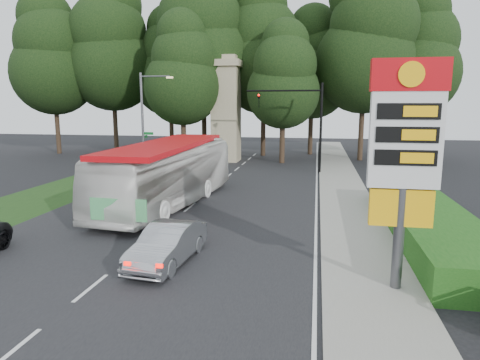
% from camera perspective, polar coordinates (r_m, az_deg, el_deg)
% --- Properties ---
extents(ground, '(120.00, 120.00, 0.00)m').
position_cam_1_polar(ground, '(13.94, -20.29, -14.25)').
color(ground, black).
rests_on(ground, ground).
extents(road_surface, '(14.00, 80.00, 0.02)m').
position_cam_1_polar(road_surface, '(24.46, -6.02, -3.10)').
color(road_surface, black).
rests_on(road_surface, ground).
extents(sidewalk_right, '(3.00, 80.00, 0.12)m').
position_cam_1_polar(sidewalk_right, '(23.58, 14.28, -3.75)').
color(sidewalk_right, gray).
rests_on(sidewalk_right, ground).
extents(grass_verge_left, '(5.00, 50.00, 0.02)m').
position_cam_1_polar(grass_verge_left, '(33.56, -18.86, 0.04)').
color(grass_verge_left, '#193814').
rests_on(grass_verge_left, ground).
extents(hedge, '(3.00, 14.00, 1.20)m').
position_cam_1_polar(hedge, '(20.08, 23.73, -5.15)').
color(hedge, '#1A4E15').
rests_on(hedge, ground).
extents(gas_station_pylon, '(2.10, 0.45, 6.85)m').
position_cam_1_polar(gas_station_pylon, '(13.13, 21.15, 4.39)').
color(gas_station_pylon, '#59595E').
rests_on(gas_station_pylon, ground).
extents(traffic_signal_mast, '(6.10, 0.35, 7.20)m').
position_cam_1_polar(traffic_signal_mast, '(34.87, 8.59, 8.55)').
color(traffic_signal_mast, black).
rests_on(traffic_signal_mast, ground).
extents(streetlight_signs, '(2.75, 0.98, 8.00)m').
position_cam_1_polar(streetlight_signs, '(35.61, -12.56, 8.07)').
color(streetlight_signs, '#59595E').
rests_on(streetlight_signs, ground).
extents(monument, '(3.00, 3.00, 10.05)m').
position_cam_1_polar(monument, '(41.77, -1.87, 9.50)').
color(monument, tan).
rests_on(monument, ground).
extents(tree_far_west, '(8.96, 8.96, 17.60)m').
position_cam_1_polar(tree_far_west, '(52.65, -23.76, 14.90)').
color(tree_far_west, '#2D2116').
rests_on(tree_far_west, ground).
extents(tree_west_mid, '(9.80, 9.80, 19.25)m').
position_cam_1_polar(tree_west_mid, '(51.52, -16.76, 16.57)').
color(tree_west_mid, '#2D2116').
rests_on(tree_west_mid, ground).
extents(tree_west_near, '(8.40, 8.40, 16.50)m').
position_cam_1_polar(tree_west_near, '(50.87, -9.35, 15.05)').
color(tree_west_near, '#2D2116').
rests_on(tree_west_near, ground).
extents(tree_center_left, '(10.08, 10.08, 19.80)m').
position_cam_1_polar(tree_center_left, '(45.83, -4.97, 18.21)').
color(tree_center_left, '#2D2116').
rests_on(tree_center_left, ground).
extents(tree_center_right, '(9.24, 9.24, 18.15)m').
position_cam_1_polar(tree_center_right, '(46.51, 3.21, 16.87)').
color(tree_center_right, '#2D2116').
rests_on(tree_center_right, ground).
extents(tree_east_near, '(8.12, 8.12, 15.95)m').
position_cam_1_polar(tree_east_near, '(48.02, 9.64, 14.93)').
color(tree_east_near, '#2D2116').
rests_on(tree_east_near, ground).
extents(tree_east_mid, '(9.52, 9.52, 18.70)m').
position_cam_1_polar(tree_east_mid, '(44.42, 16.40, 17.23)').
color(tree_east_mid, '#2D2116').
rests_on(tree_east_mid, ground).
extents(tree_far_east, '(8.68, 8.68, 17.05)m').
position_cam_1_polar(tree_far_east, '(47.01, 22.36, 15.25)').
color(tree_far_east, '#2D2116').
rests_on(tree_far_east, ground).
extents(tree_monument_left, '(7.28, 7.28, 14.30)m').
position_cam_1_polar(tree_monument_left, '(41.93, -7.72, 14.31)').
color(tree_monument_left, '#2D2116').
rests_on(tree_monument_left, ground).
extents(tree_monument_right, '(6.72, 6.72, 13.20)m').
position_cam_1_polar(tree_monument_right, '(40.54, 5.79, 13.54)').
color(tree_monument_right, '#2D2116').
rests_on(tree_monument_right, ground).
extents(transit_bus, '(4.33, 12.80, 3.49)m').
position_cam_1_polar(transit_bus, '(23.94, -9.56, 0.76)').
color(transit_bus, white).
rests_on(transit_bus, ground).
extents(sedan_silver, '(1.85, 4.35, 1.40)m').
position_cam_1_polar(sedan_silver, '(15.51, -9.65, -8.45)').
color(sedan_silver, '#A3A4AA').
rests_on(sedan_silver, ground).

